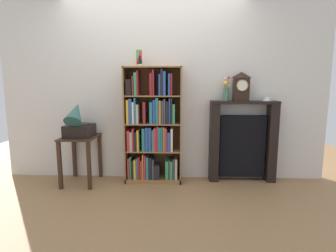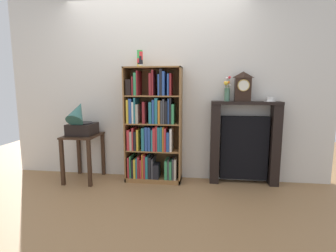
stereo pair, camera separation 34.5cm
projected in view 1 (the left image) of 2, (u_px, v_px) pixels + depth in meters
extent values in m
cube|color=#997047|center=(153.00, 185.00, 3.58)|extent=(7.58, 6.40, 0.02)
cube|color=silver|center=(163.00, 88.00, 3.71)|extent=(4.58, 0.08, 2.60)
cube|color=olive|center=(126.00, 125.00, 3.61)|extent=(0.02, 0.32, 1.58)
cube|color=olive|center=(181.00, 126.00, 3.59)|extent=(0.02, 0.32, 1.58)
cube|color=brown|center=(154.00, 124.00, 3.75)|extent=(0.77, 0.01, 1.58)
cube|color=olive|center=(153.00, 68.00, 3.48)|extent=(0.77, 0.32, 0.02)
cube|color=olive|center=(154.00, 178.00, 3.72)|extent=(0.77, 0.32, 0.06)
cube|color=#C63338|center=(130.00, 167.00, 3.68)|extent=(0.02, 0.26, 0.29)
cube|color=#388E56|center=(132.00, 166.00, 3.68)|extent=(0.02, 0.27, 0.31)
cube|color=black|center=(134.00, 168.00, 3.67)|extent=(0.02, 0.24, 0.26)
cube|color=gold|center=(136.00, 168.00, 3.66)|extent=(0.03, 0.22, 0.26)
cube|color=teal|center=(138.00, 167.00, 3.68)|extent=(0.02, 0.27, 0.29)
cube|color=maroon|center=(140.00, 166.00, 3.68)|extent=(0.03, 0.27, 0.30)
cube|color=#C63338|center=(142.00, 168.00, 3.65)|extent=(0.02, 0.21, 0.26)
cube|color=orange|center=(144.00, 165.00, 3.66)|extent=(0.02, 0.24, 0.34)
cube|color=#C63338|center=(146.00, 166.00, 3.66)|extent=(0.02, 0.23, 0.33)
cube|color=teal|center=(148.00, 166.00, 3.68)|extent=(0.03, 0.27, 0.31)
cube|color=black|center=(151.00, 166.00, 3.68)|extent=(0.04, 0.27, 0.30)
cube|color=#424247|center=(154.00, 167.00, 3.68)|extent=(0.02, 0.27, 0.27)
cube|color=black|center=(157.00, 171.00, 3.64)|extent=(0.08, 0.19, 0.20)
cube|color=#388E56|center=(167.00, 168.00, 3.67)|extent=(0.04, 0.27, 0.26)
cube|color=#424247|center=(169.00, 168.00, 3.64)|extent=(0.02, 0.22, 0.27)
cube|color=#388E56|center=(171.00, 169.00, 3.65)|extent=(0.03, 0.23, 0.25)
cube|color=#424247|center=(174.00, 168.00, 3.64)|extent=(0.02, 0.23, 0.29)
cube|color=#B2A893|center=(176.00, 168.00, 3.63)|extent=(0.03, 0.21, 0.28)
cube|color=olive|center=(154.00, 150.00, 3.65)|extent=(0.73, 0.30, 0.02)
cube|color=#C63338|center=(130.00, 140.00, 3.62)|extent=(0.03, 0.26, 0.28)
cube|color=#B2A893|center=(132.00, 140.00, 3.63)|extent=(0.03, 0.27, 0.26)
cube|color=#C63338|center=(134.00, 139.00, 3.62)|extent=(0.02, 0.26, 0.31)
cube|color=black|center=(136.00, 141.00, 3.60)|extent=(0.03, 0.23, 0.26)
cube|color=gold|center=(139.00, 139.00, 3.62)|extent=(0.03, 0.26, 0.29)
cube|color=teal|center=(144.00, 139.00, 3.60)|extent=(0.04, 0.25, 0.31)
cube|color=#2D519E|center=(147.00, 138.00, 3.60)|extent=(0.03, 0.23, 0.32)
cube|color=#2D519E|center=(151.00, 138.00, 3.60)|extent=(0.04, 0.25, 0.32)
cube|color=teal|center=(153.00, 140.00, 3.59)|extent=(0.02, 0.22, 0.29)
cube|color=#C63338|center=(156.00, 138.00, 3.61)|extent=(0.04, 0.26, 0.32)
cube|color=#C63338|center=(158.00, 138.00, 3.60)|extent=(0.02, 0.26, 0.34)
cube|color=teal|center=(160.00, 138.00, 3.59)|extent=(0.03, 0.24, 0.33)
cube|color=teal|center=(162.00, 138.00, 3.59)|extent=(0.02, 0.25, 0.33)
cube|color=orange|center=(164.00, 138.00, 3.60)|extent=(0.02, 0.26, 0.33)
cube|color=#C63338|center=(166.00, 139.00, 3.58)|extent=(0.03, 0.22, 0.32)
cube|color=#2D519E|center=(169.00, 141.00, 3.60)|extent=(0.04, 0.26, 0.26)
cube|color=white|center=(172.00, 139.00, 3.60)|extent=(0.03, 0.27, 0.31)
cube|color=olive|center=(153.00, 123.00, 3.59)|extent=(0.73, 0.30, 0.02)
cube|color=gold|center=(129.00, 111.00, 3.54)|extent=(0.03, 0.22, 0.32)
cube|color=#2D519E|center=(132.00, 111.00, 3.55)|extent=(0.04, 0.25, 0.33)
cube|color=white|center=(134.00, 112.00, 3.55)|extent=(0.02, 0.24, 0.29)
cube|color=teal|center=(136.00, 110.00, 3.56)|extent=(0.02, 0.27, 0.34)
cube|color=#B2A893|center=(138.00, 114.00, 3.55)|extent=(0.03, 0.24, 0.26)
cube|color=maroon|center=(145.00, 112.00, 3.53)|extent=(0.03, 0.21, 0.29)
cube|color=teal|center=(152.00, 112.00, 3.55)|extent=(0.04, 0.25, 0.29)
cube|color=#2D519E|center=(154.00, 111.00, 3.53)|extent=(0.03, 0.22, 0.32)
cube|color=teal|center=(158.00, 110.00, 3.55)|extent=(0.04, 0.27, 0.34)
cube|color=orange|center=(160.00, 112.00, 3.53)|extent=(0.03, 0.22, 0.31)
cube|color=#424247|center=(163.00, 112.00, 3.53)|extent=(0.02, 0.23, 0.31)
cube|color=#424247|center=(165.00, 111.00, 3.54)|extent=(0.02, 0.26, 0.33)
cube|color=black|center=(167.00, 112.00, 3.54)|extent=(0.03, 0.26, 0.30)
cube|color=#2D519E|center=(170.00, 111.00, 3.53)|extent=(0.02, 0.25, 0.33)
cube|color=black|center=(171.00, 110.00, 3.54)|extent=(0.02, 0.27, 0.34)
cube|color=#388E56|center=(174.00, 114.00, 3.53)|extent=(0.03, 0.23, 0.26)
cube|color=olive|center=(153.00, 96.00, 3.54)|extent=(0.73, 0.30, 0.02)
cube|color=black|center=(130.00, 87.00, 3.51)|extent=(0.07, 0.25, 0.21)
cube|color=maroon|center=(134.00, 86.00, 3.51)|extent=(0.02, 0.27, 0.25)
cube|color=#388E56|center=(137.00, 84.00, 3.51)|extent=(0.04, 0.28, 0.29)
cube|color=maroon|center=(139.00, 83.00, 3.50)|extent=(0.02, 0.26, 0.32)
cube|color=maroon|center=(152.00, 84.00, 3.49)|extent=(0.03, 0.26, 0.29)
cube|color=maroon|center=(154.00, 83.00, 3.47)|extent=(0.02, 0.22, 0.33)
cube|color=#2D519E|center=(160.00, 85.00, 3.50)|extent=(0.02, 0.28, 0.27)
cube|color=black|center=(162.00, 82.00, 3.49)|extent=(0.03, 0.27, 0.34)
cube|color=#2D519E|center=(165.00, 84.00, 3.47)|extent=(0.03, 0.22, 0.31)
cube|color=#2D519E|center=(169.00, 85.00, 3.49)|extent=(0.02, 0.27, 0.28)
cube|color=maroon|center=(171.00, 85.00, 3.46)|extent=(0.02, 0.22, 0.28)
cylinder|color=yellow|center=(139.00, 63.00, 3.52)|extent=(0.07, 0.07, 0.11)
cylinder|color=white|center=(139.00, 61.00, 3.51)|extent=(0.07, 0.07, 0.11)
cylinder|color=black|center=(139.00, 60.00, 3.51)|extent=(0.07, 0.07, 0.11)
cylinder|color=red|center=(139.00, 59.00, 3.50)|extent=(0.07, 0.07, 0.11)
cylinder|color=white|center=(139.00, 57.00, 3.50)|extent=(0.07, 0.07, 0.11)
cylinder|color=red|center=(139.00, 56.00, 3.50)|extent=(0.07, 0.07, 0.11)
cylinder|color=green|center=(139.00, 54.00, 3.50)|extent=(0.07, 0.07, 0.11)
cube|color=#382316|center=(80.00, 137.00, 3.55)|extent=(0.45, 0.54, 0.02)
cube|color=#382316|center=(60.00, 165.00, 3.37)|extent=(0.04, 0.04, 0.63)
cube|color=#382316|center=(89.00, 166.00, 3.36)|extent=(0.04, 0.04, 0.63)
cube|color=#382316|center=(74.00, 156.00, 3.84)|extent=(0.04, 0.04, 0.63)
cube|color=#382316|center=(100.00, 156.00, 3.83)|extent=(0.04, 0.04, 0.63)
cube|color=black|center=(80.00, 130.00, 3.54)|extent=(0.35, 0.35, 0.16)
cylinder|color=black|center=(79.00, 124.00, 3.52)|extent=(0.29, 0.29, 0.01)
cylinder|color=#2D605B|center=(78.00, 123.00, 3.47)|extent=(0.03, 0.03, 0.06)
cone|color=#2D605B|center=(76.00, 113.00, 3.39)|extent=(0.23, 0.38, 0.38)
cube|color=black|center=(244.00, 102.00, 3.56)|extent=(0.91, 0.21, 0.04)
cube|color=black|center=(214.00, 143.00, 3.66)|extent=(0.12, 0.19, 1.08)
cube|color=black|center=(271.00, 143.00, 3.63)|extent=(0.12, 0.19, 1.08)
cube|color=black|center=(242.00, 146.00, 3.68)|extent=(0.63, 0.11, 0.87)
cube|color=black|center=(241.00, 90.00, 3.53)|extent=(0.20, 0.13, 0.31)
pyramid|color=black|center=(242.00, 75.00, 3.50)|extent=(0.20, 0.13, 0.08)
cylinder|color=silver|center=(242.00, 85.00, 3.46)|extent=(0.14, 0.01, 0.14)
torus|color=#B79347|center=(242.00, 85.00, 3.45)|extent=(0.15, 0.01, 0.15)
cylinder|color=#4C7A60|center=(226.00, 95.00, 3.55)|extent=(0.07, 0.07, 0.17)
cylinder|color=#4C753D|center=(225.00, 89.00, 3.57)|extent=(0.00, 0.05, 0.29)
sphere|color=silver|center=(225.00, 79.00, 3.57)|extent=(0.04, 0.04, 0.04)
cylinder|color=#4C753D|center=(225.00, 92.00, 3.51)|extent=(0.02, 0.05, 0.22)
sphere|color=yellow|center=(225.00, 83.00, 3.47)|extent=(0.05, 0.05, 0.05)
cylinder|color=#4C753D|center=(226.00, 91.00, 3.58)|extent=(0.03, 0.05, 0.24)
sphere|color=silver|center=(225.00, 82.00, 3.58)|extent=(0.04, 0.04, 0.04)
cylinder|color=#4C753D|center=(227.00, 93.00, 3.55)|extent=(0.05, 0.02, 0.19)
sphere|color=silver|center=(229.00, 85.00, 3.53)|extent=(0.04, 0.04, 0.04)
cylinder|color=#4C753D|center=(227.00, 91.00, 3.53)|extent=(0.01, 0.03, 0.23)
sphere|color=orange|center=(228.00, 82.00, 3.49)|extent=(0.04, 0.04, 0.04)
cylinder|color=#4C753D|center=(227.00, 89.00, 3.52)|extent=(0.04, 0.06, 0.30)
sphere|color=red|center=(229.00, 78.00, 3.47)|extent=(0.04, 0.04, 0.04)
cylinder|color=#4C753D|center=(225.00, 91.00, 3.52)|extent=(0.04, 0.03, 0.23)
sphere|color=orange|center=(224.00, 83.00, 3.50)|extent=(0.04, 0.04, 0.04)
cylinder|color=white|center=(267.00, 101.00, 3.54)|extent=(0.14, 0.14, 0.01)
cylinder|color=white|center=(267.00, 99.00, 3.54)|extent=(0.09, 0.09, 0.05)
torus|color=white|center=(271.00, 98.00, 3.54)|extent=(0.04, 0.01, 0.04)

